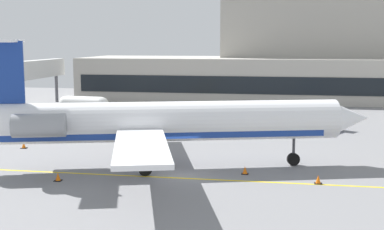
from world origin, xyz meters
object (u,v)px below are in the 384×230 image
object	(u,v)px
regional_jet	(154,122)
pushback_tractor	(330,123)
baggage_tug	(160,113)
fuel_tank	(84,104)

from	to	relation	value
regional_jet	pushback_tractor	xyz separation A→B (m)	(13.22, 18.42, -2.51)
baggage_tug	fuel_tank	bearing A→B (deg)	164.69
regional_jet	baggage_tug	world-z (taller)	regional_jet
pushback_tractor	fuel_tank	distance (m)	29.28
pushback_tractor	fuel_tank	xyz separation A→B (m)	(-28.45, 6.88, 0.45)
regional_jet	pushback_tractor	size ratio (longest dim) A/B	7.88
regional_jet	fuel_tank	xyz separation A→B (m)	(-15.23, 25.30, -2.06)
regional_jet	baggage_tug	size ratio (longest dim) A/B	8.14
fuel_tank	pushback_tractor	bearing A→B (deg)	-13.60
pushback_tractor	fuel_tank	bearing A→B (deg)	166.40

